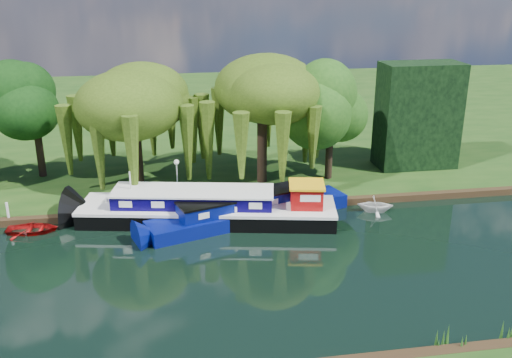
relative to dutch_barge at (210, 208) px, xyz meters
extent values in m
plane|color=black|center=(-2.38, -6.95, -0.83)|extent=(120.00, 120.00, 0.00)
cube|color=#14360E|center=(-2.38, 27.05, -0.61)|extent=(120.00, 52.00, 0.45)
cube|color=black|center=(-0.13, 0.03, -0.44)|extent=(16.23, 6.48, 1.06)
cube|color=silver|center=(-0.13, 0.03, 0.18)|extent=(16.33, 6.56, 0.19)
cube|color=#080241|center=(-1.00, 0.19, 0.70)|extent=(10.13, 4.36, 0.84)
cube|color=silver|center=(-1.00, 0.19, 1.17)|extent=(10.34, 4.57, 0.11)
cube|color=maroon|center=(5.92, -1.15, 0.95)|extent=(2.27, 2.27, 1.32)
cube|color=#E8AB10|center=(5.92, -1.15, 1.68)|extent=(2.53, 2.53, 0.14)
cylinder|color=silver|center=(-4.80, 0.93, 1.34)|extent=(0.09, 0.09, 2.11)
cube|color=#040E5D|center=(2.54, -0.33, -0.47)|extent=(13.32, 6.24, 1.00)
cube|color=#040E5D|center=(2.54, -0.33, 0.45)|extent=(9.36, 4.47, 0.83)
cube|color=black|center=(2.54, -0.33, 0.92)|extent=(9.50, 4.61, 0.11)
cube|color=silver|center=(-0.51, -2.23, 0.49)|extent=(0.65, 0.26, 0.35)
cube|color=silver|center=(1.70, -1.50, 0.49)|extent=(0.65, 0.26, 0.35)
cube|color=silver|center=(3.91, -0.78, 0.49)|extent=(0.65, 0.26, 0.35)
cube|color=silver|center=(6.12, -0.05, 0.49)|extent=(0.65, 0.26, 0.35)
imported|color=maroon|center=(-10.71, 0.00, -0.83)|extent=(3.16, 2.34, 0.63)
imported|color=silver|center=(10.78, -0.32, -0.83)|extent=(2.73, 2.51, 1.21)
cylinder|color=black|center=(-4.55, 6.62, 2.00)|extent=(0.62, 0.62, 4.76)
ellipsoid|color=#2D450E|center=(-4.55, 6.62, 5.44)|extent=(6.65, 6.65, 4.30)
cylinder|color=black|center=(4.24, 5.35, 2.06)|extent=(0.69, 0.69, 4.88)
ellipsoid|color=#2D450E|center=(4.24, 5.35, 5.58)|extent=(6.67, 6.67, 4.31)
cylinder|color=black|center=(-11.70, 9.13, 2.61)|extent=(0.49, 0.49, 5.99)
ellipsoid|color=black|center=(-11.70, 9.13, 5.06)|extent=(4.79, 4.79, 4.79)
cylinder|color=black|center=(9.19, 5.28, 2.47)|extent=(0.54, 0.54, 5.70)
ellipsoid|color=#1B4511|center=(9.19, 5.28, 4.80)|extent=(4.56, 4.56, 4.56)
cube|color=black|center=(16.62, 7.05, 3.62)|extent=(6.00, 3.00, 8.00)
cylinder|color=silver|center=(-1.88, 3.55, 0.72)|extent=(0.10, 0.10, 2.20)
sphere|color=white|center=(-1.88, 3.55, 2.00)|extent=(0.36, 0.36, 0.36)
cylinder|color=silver|center=(-12.38, 1.45, 0.12)|extent=(0.16, 0.16, 1.00)
cylinder|color=silver|center=(-6.38, 1.45, 0.12)|extent=(0.16, 0.16, 1.00)
cylinder|color=silver|center=(0.62, 1.45, 0.12)|extent=(0.16, 0.16, 1.00)
cylinder|color=silver|center=(6.62, 1.45, 0.12)|extent=(0.16, 0.16, 1.00)
cone|color=#1F4A13|center=(8.62, -14.65, -0.28)|extent=(1.20, 1.20, 1.10)
camera|label=1|loc=(-2.38, -32.94, 14.01)|focal=40.00mm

